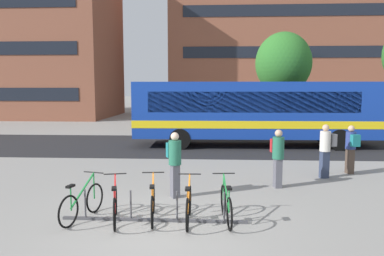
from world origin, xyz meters
name	(u,v)px	position (x,y,z in m)	size (l,w,h in m)	color
ground	(158,226)	(0.00, 0.00, 0.00)	(200.00, 200.00, 0.00)	gray
bus_lane_asphalt	(189,145)	(0.00, 10.99, 0.00)	(80.00, 7.20, 0.01)	#232326
city_bus	(257,111)	(3.40, 10.99, 1.78)	(12.06, 2.74, 3.20)	#14389E
bike_rack	(154,217)	(-0.12, 0.25, 0.09)	(4.16, 0.13, 0.70)	#47474C
parked_bicycle_green_0	(82,203)	(-1.75, 0.27, 0.38)	(0.62, 1.68, 0.99)	black
parked_bicycle_red_1	(115,205)	(-0.97, 0.15, 0.38)	(0.59, 1.69, 0.99)	black
parked_bicycle_orange_2	(153,203)	(-0.16, 0.33, 0.38)	(0.52, 1.72, 0.99)	black
parked_bicycle_orange_3	(189,206)	(0.65, 0.22, 0.38)	(0.52, 1.72, 0.99)	black
parked_bicycle_green_4	(226,205)	(1.49, 0.32, 0.38)	(0.52, 1.72, 0.99)	black
commuter_red_pack_0	(278,154)	(3.10, 3.28, 1.00)	(0.39, 0.57, 1.74)	#565660
commuter_teal_pack_1	(351,146)	(5.91, 5.16, 0.96)	(0.42, 0.58, 1.67)	#47382D
commuter_grey_pack_2	(326,147)	(4.87, 4.52, 1.02)	(0.59, 0.45, 1.77)	#2D3851
commuter_teal_pack_3	(175,160)	(0.15, 2.12, 1.03)	(0.50, 0.60, 1.78)	#565660
street_tree_1	(283,63)	(5.42, 15.36, 4.35)	(3.35, 3.35, 6.22)	brown
building_right_wing	(286,24)	(9.14, 34.87, 9.73)	(24.72, 11.49, 19.46)	brown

